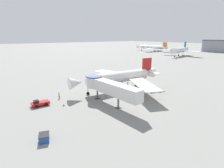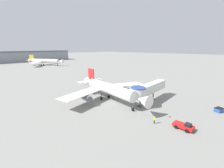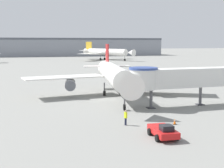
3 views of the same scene
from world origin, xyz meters
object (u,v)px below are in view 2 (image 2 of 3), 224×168
at_px(jet_bridge, 148,89).
at_px(traffic_cone_apron_front, 183,129).
at_px(main_airplane, 108,89).
at_px(ground_crew_marshaller, 155,119).
at_px(traffic_cone_near_nose, 170,116).
at_px(background_jet_gold_tail, 44,61).
at_px(service_container_blue, 219,110).
at_px(pushback_tug_red, 184,126).

bearing_deg(jet_bridge, traffic_cone_apron_front, -125.93).
distance_m(main_airplane, ground_crew_marshaller, 18.91).
bearing_deg(traffic_cone_near_nose, jet_bridge, 60.73).
bearing_deg(jet_bridge, background_jet_gold_tail, 78.42).
bearing_deg(service_container_blue, main_airplane, 116.10).
bearing_deg(jet_bridge, traffic_cone_near_nose, -121.19).
distance_m(traffic_cone_near_nose, ground_crew_marshaller, 5.83).
relative_size(traffic_cone_near_nose, background_jet_gold_tail, 0.02).
bearing_deg(pushback_tug_red, background_jet_gold_tail, 80.69).
bearing_deg(traffic_cone_apron_front, jet_bridge, 55.99).
bearing_deg(traffic_cone_near_nose, ground_crew_marshaller, 168.19).
relative_size(pushback_tug_red, ground_crew_marshaller, 2.32).
bearing_deg(traffic_cone_apron_front, ground_crew_marshaller, 104.72).
distance_m(pushback_tug_red, traffic_cone_near_nose, 5.70).
height_order(ground_crew_marshaller, background_jet_gold_tail, background_jet_gold_tail).
bearing_deg(main_airplane, service_container_blue, -55.57).
relative_size(jet_bridge, ground_crew_marshaller, 10.11).
height_order(service_container_blue, traffic_cone_apron_front, service_container_blue).
bearing_deg(main_airplane, ground_crew_marshaller, -93.67).
height_order(jet_bridge, traffic_cone_near_nose, jet_bridge).
bearing_deg(traffic_cone_apron_front, traffic_cone_near_nose, 47.80).
relative_size(service_container_blue, ground_crew_marshaller, 1.39).
bearing_deg(service_container_blue, pushback_tug_red, 165.73).
distance_m(pushback_tug_red, service_container_blue, 15.89).
relative_size(pushback_tug_red, background_jet_gold_tail, 0.12).
height_order(pushback_tug_red, ground_crew_marshaller, ground_crew_marshaller).
bearing_deg(traffic_cone_apron_front, pushback_tug_red, 11.92).
xyz_separation_m(pushback_tug_red, traffic_cone_apron_front, (-0.61, -0.13, -0.31)).
bearing_deg(service_container_blue, background_jet_gold_tail, 84.22).
relative_size(service_container_blue, background_jet_gold_tail, 0.07).
bearing_deg(traffic_cone_apron_front, background_jet_gold_tail, 77.51).
bearing_deg(jet_bridge, service_container_blue, -71.28).
xyz_separation_m(pushback_tug_red, traffic_cone_near_nose, (3.54, 4.45, -0.37)).
xyz_separation_m(pushback_tug_red, service_container_blue, (15.40, -3.92, -0.13)).
relative_size(main_airplane, service_container_blue, 12.82).
bearing_deg(traffic_cone_apron_front, service_container_blue, -13.31).
bearing_deg(jet_bridge, main_airplane, 122.53).
relative_size(main_airplane, jet_bridge, 1.77).
xyz_separation_m(jet_bridge, pushback_tug_red, (-8.75, -13.74, -3.61)).
bearing_deg(ground_crew_marshaller, main_airplane, -35.95).
height_order(pushback_tug_red, traffic_cone_apron_front, pushback_tug_red).
height_order(traffic_cone_apron_front, ground_crew_marshaller, ground_crew_marshaller).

